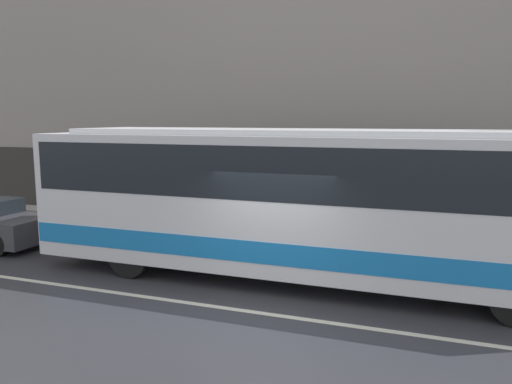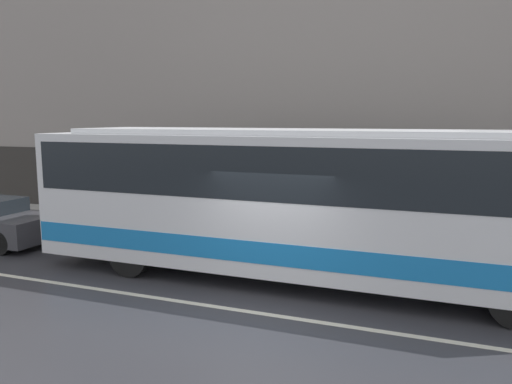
% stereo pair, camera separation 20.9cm
% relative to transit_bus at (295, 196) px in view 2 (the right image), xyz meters
% --- Properties ---
extents(ground_plane, '(60.00, 60.00, 0.00)m').
position_rel_transit_bus_xyz_m(ground_plane, '(-0.10, -2.12, -1.87)').
color(ground_plane, '#333338').
extents(sidewalk, '(60.00, 2.96, 0.16)m').
position_rel_transit_bus_xyz_m(sidewalk, '(-0.10, 3.36, -1.79)').
color(sidewalk, '#A09E99').
rests_on(sidewalk, ground_plane).
extents(building_facade, '(60.00, 0.35, 9.69)m').
position_rel_transit_bus_xyz_m(building_facade, '(-0.10, 4.98, 2.80)').
color(building_facade, gray).
rests_on(building_facade, ground_plane).
extents(lane_stripe, '(54.00, 0.14, 0.01)m').
position_rel_transit_bus_xyz_m(lane_stripe, '(-0.10, -2.12, -1.87)').
color(lane_stripe, beige).
rests_on(lane_stripe, ground_plane).
extents(transit_bus, '(11.85, 2.59, 3.32)m').
position_rel_transit_bus_xyz_m(transit_bus, '(0.00, 0.00, 0.00)').
color(transit_bus, silver).
rests_on(transit_bus, ground_plane).
extents(pedestrian_waiting, '(0.36, 0.36, 1.60)m').
position_rel_transit_bus_xyz_m(pedestrian_waiting, '(1.89, 3.92, -0.97)').
color(pedestrian_waiting, navy).
rests_on(pedestrian_waiting, sidewalk).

